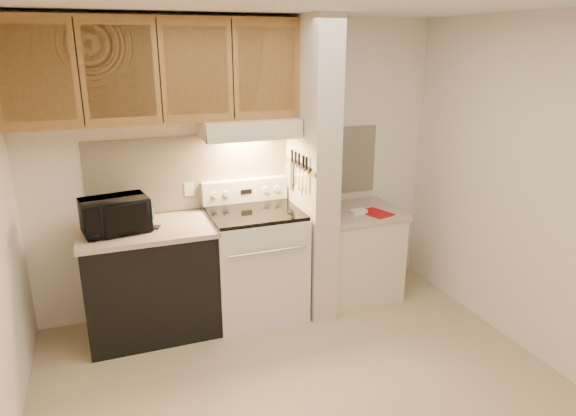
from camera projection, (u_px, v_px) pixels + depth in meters
floor at (306, 390)px, 3.53m from camera, size 3.60×3.60×0.00m
ceiling at (311, 0)px, 2.77m from camera, size 3.60×3.60×0.00m
wall_back at (242, 167)px, 4.49m from camera, size 3.60×2.50×0.02m
wall_right at (536, 191)px, 3.74m from camera, size 0.02×3.00×2.50m
backsplash at (243, 169)px, 4.48m from camera, size 2.60×0.02×0.63m
range_body at (256, 265)px, 4.42m from camera, size 0.76×0.65×0.92m
oven_window at (267, 275)px, 4.12m from camera, size 0.50×0.01×0.30m
oven_handle at (268, 252)px, 4.02m from camera, size 0.65×0.02×0.02m
cooktop at (255, 212)px, 4.27m from camera, size 0.74×0.64×0.03m
range_backguard at (245, 190)px, 4.49m from camera, size 0.76×0.08×0.20m
range_display at (246, 192)px, 4.46m from camera, size 0.10×0.01×0.04m
range_knob_left_outer at (215, 195)px, 4.36m from camera, size 0.05×0.02×0.05m
range_knob_left_inner at (226, 194)px, 4.39m from camera, size 0.05×0.02×0.05m
range_knob_right_inner at (266, 190)px, 4.51m from camera, size 0.05×0.02×0.05m
range_knob_right_outer at (277, 189)px, 4.55m from camera, size 0.05×0.02×0.05m
dishwasher_front at (151, 283)px, 4.14m from camera, size 1.00×0.63×0.87m
left_countertop at (146, 230)px, 4.01m from camera, size 1.04×0.67×0.04m
spoon_rest at (145, 227)px, 3.99m from camera, size 0.23×0.16×0.02m
teal_jar at (149, 213)px, 4.20m from camera, size 0.09×0.09×0.09m
outlet at (189, 189)px, 4.35m from camera, size 0.08×0.01×0.12m
microwave at (115, 215)px, 3.87m from camera, size 0.53×0.40×0.26m
partition_pillar at (312, 171)px, 4.34m from camera, size 0.22×0.70×2.50m
pillar_trim at (299, 166)px, 4.29m from camera, size 0.01×0.70×0.04m
knife_strip at (301, 165)px, 4.24m from camera, size 0.02×0.42×0.04m
knife_blade_a at (306, 181)px, 4.13m from camera, size 0.01×0.03×0.16m
knife_handle_a at (307, 163)px, 4.08m from camera, size 0.02×0.02×0.10m
knife_blade_b at (303, 180)px, 4.20m from camera, size 0.01×0.04×0.18m
knife_handle_b at (304, 162)px, 4.13m from camera, size 0.02×0.02×0.10m
knife_blade_c at (299, 179)px, 4.27m from camera, size 0.01×0.04×0.20m
knife_handle_c at (299, 159)px, 4.22m from camera, size 0.02×0.02×0.10m
knife_blade_d at (296, 175)px, 4.33m from camera, size 0.01×0.04×0.16m
knife_handle_d at (296, 157)px, 4.29m from camera, size 0.02×0.02×0.10m
knife_blade_e at (292, 174)px, 4.42m from camera, size 0.01×0.04×0.18m
knife_handle_e at (292, 155)px, 4.37m from camera, size 0.02×0.02×0.10m
oven_mitt at (290, 175)px, 4.47m from camera, size 0.03×0.09×0.21m
right_cab_base at (356, 255)px, 4.75m from camera, size 0.70×0.60×0.81m
right_countertop at (358, 212)px, 4.62m from camera, size 0.74×0.64×0.04m
red_folder at (376, 213)px, 4.52m from camera, size 0.27×0.31×0.01m
white_box at (358, 212)px, 4.51m from camera, size 0.15×0.11×0.04m
range_hood at (248, 128)px, 4.18m from camera, size 0.78×0.44×0.15m
hood_lip at (256, 137)px, 4.00m from camera, size 0.78×0.04×0.06m
upper_cabinets at (157, 70)px, 3.85m from camera, size 2.18×0.33×0.77m
cab_door_a at (35, 74)px, 3.43m from camera, size 0.46×0.01×0.63m
cab_gap_a at (79, 73)px, 3.52m from camera, size 0.01×0.01×0.73m
cab_door_b at (120, 72)px, 3.61m from camera, size 0.46×0.01×0.63m
cab_gap_b at (160, 71)px, 3.70m from camera, size 0.01×0.01×0.73m
cab_door_c at (197, 71)px, 3.79m from camera, size 0.46×0.01×0.63m
cab_gap_c at (233, 70)px, 3.88m from camera, size 0.01×0.01×0.73m
cab_door_d at (267, 70)px, 3.97m from camera, size 0.46×0.01×0.63m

